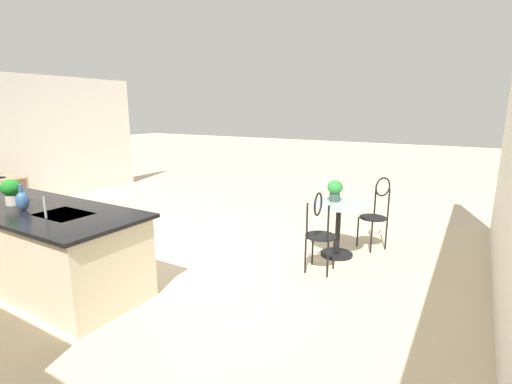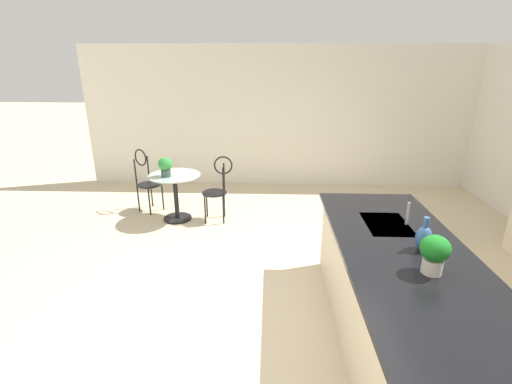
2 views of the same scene
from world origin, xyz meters
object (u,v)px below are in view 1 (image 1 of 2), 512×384
Objects in this scene: chair_by_island at (319,229)px; vase_on_counter at (23,201)px; potted_plant_on_table at (335,189)px; bistro_table at (338,224)px; potted_plant_counter_near at (11,190)px; chair_near_window at (376,210)px.

chair_by_island is 3.34m from vase_on_counter.
potted_plant_on_table is (0.09, -0.77, 0.34)m from chair_by_island.
bistro_table is 2.70× the size of potted_plant_on_table.
chair_near_window is at bearing -135.90° from potted_plant_counter_near.
chair_near_window is at bearing -107.16° from chair_by_island.
potted_plant_on_table is at bearing -44.40° from bistro_table.
potted_plant_counter_near is at bearing 44.10° from chair_near_window.
vase_on_counter reaches higher than potted_plant_on_table.
chair_by_island is 0.84m from potted_plant_on_table.
bistro_table is 0.77× the size of chair_by_island.
chair_by_island is at bearing 88.91° from bistro_table.
potted_plant_counter_near is (2.86, 2.75, 0.18)m from potted_plant_on_table.
potted_plant_on_table is (0.10, -0.10, 0.46)m from bistro_table.
chair_by_island is at bearing 96.50° from potted_plant_on_table.
chair_by_island is 3.58m from potted_plant_counter_near.
potted_plant_on_table is 3.77m from vase_on_counter.
chair_by_island is (0.38, 1.24, 0.00)m from chair_near_window.
potted_plant_counter_near reaches higher than bistro_table.
chair_near_window and chair_by_island have the same top height.
vase_on_counter reaches higher than chair_by_island.
vase_on_counter is (-0.35, 0.07, -0.06)m from potted_plant_counter_near.
chair_by_island is 3.53× the size of potted_plant_counter_near.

